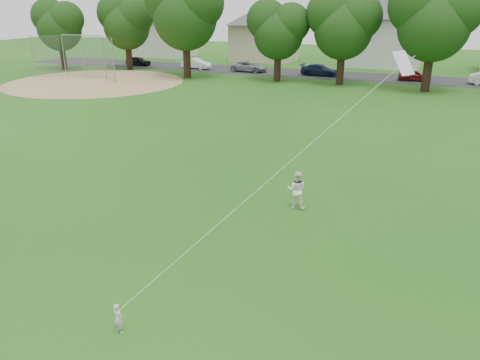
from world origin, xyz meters
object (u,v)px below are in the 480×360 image
at_px(kite, 290,162).
at_px(baseball_backstop, 81,57).
at_px(older_boy, 297,190).
at_px(toddler, 118,318).

xyz_separation_m(kite, baseball_backstop, (-30.96, 27.58, -0.91)).
bearing_deg(older_boy, kite, 94.51).
bearing_deg(toddler, older_boy, -95.64).
bearing_deg(kite, older_boy, 100.26).
xyz_separation_m(toddler, baseball_backstop, (-28.23, 33.17, 1.79)).
distance_m(toddler, older_boy, 9.26).
relative_size(toddler, older_boy, 0.54).
distance_m(toddler, kite, 6.78).
relative_size(older_boy, baseball_backstop, 0.15).
bearing_deg(kite, toddler, -115.91).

